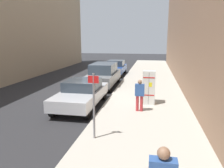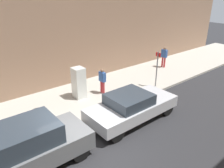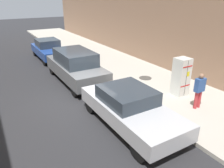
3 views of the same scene
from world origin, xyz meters
The scene contains 10 objects.
ground_plane centered at (0.00, 0.00, 0.00)m, with size 80.00×80.00×0.00m, color #28282B.
sidewalk_slab centered at (-3.90, 0.00, 0.07)m, with size 4.41×44.00×0.14m, color #B2ADA0.
building_facade_near centered at (-7.13, 0.00, 5.10)m, with size 2.04×39.60×10.20m, color #937056.
discarded_refrigerator centered at (-4.00, 2.30, 1.02)m, with size 0.65×0.62×1.76m.
manhole_cover centered at (-3.97, -0.18, 0.15)m, with size 0.70×0.70×0.02m, color #47443F.
street_sign_post centered at (-2.27, 6.85, 1.43)m, with size 0.36×0.07×2.27m.
pedestrian_walking_far centered at (-3.61, 3.64, 1.00)m, with size 0.44×0.22×1.51m.
pedestrian_standing_near centered at (-4.39, 10.27, 1.08)m, with size 0.47×0.22×1.63m.
parked_suv_gray centered at (-0.58, -2.10, 0.90)m, with size 1.87×4.87×1.74m.
parked_sedan_silver centered at (-0.58, 3.08, 0.74)m, with size 1.88×4.52×1.41m.
Camera 2 is at (5.85, -3.36, 5.76)m, focal length 35.00 mm.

